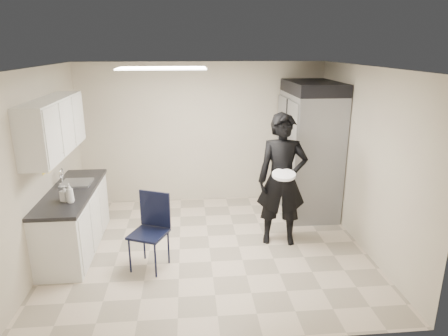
{
  "coord_description": "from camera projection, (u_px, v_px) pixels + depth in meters",
  "views": [
    {
      "loc": [
        -0.28,
        -5.29,
        2.87
      ],
      "look_at": [
        0.24,
        0.2,
        1.17
      ],
      "focal_mm": 32.0,
      "sensor_mm": 36.0,
      "label": 1
    }
  ],
  "objects": [
    {
      "name": "notice_sticker_left",
      "position": [
        44.0,
        172.0,
        5.44
      ],
      "size": [
        0.0,
        0.12,
        0.07
      ],
      "primitive_type": "cube",
      "color": "yellow",
      "rests_on": "left_wall"
    },
    {
      "name": "soap_bottle_b",
      "position": [
        65.0,
        193.0,
        5.22
      ],
      "size": [
        0.13,
        0.13,
        0.21
      ],
      "primitive_type": "imported",
      "rotation": [
        0.0,
        0.0,
        -0.54
      ],
      "color": "silver",
      "rests_on": "countertop"
    },
    {
      "name": "notice_sticker_right",
      "position": [
        49.0,
        170.0,
        5.64
      ],
      "size": [
        0.0,
        0.12,
        0.07
      ],
      "primitive_type": "cube",
      "color": "yellow",
      "rests_on": "left_wall"
    },
    {
      "name": "folding_chair",
      "position": [
        148.0,
        234.0,
        5.24
      ],
      "size": [
        0.58,
        0.58,
        0.99
      ],
      "primitive_type": "cube",
      "rotation": [
        0.0,
        0.0,
        -0.42
      ],
      "color": "black",
      "rests_on": "floor"
    },
    {
      "name": "sink",
      "position": [
        77.0,
        187.0,
        5.91
      ],
      "size": [
        0.42,
        0.4,
        0.14
      ],
      "primitive_type": "cube",
      "color": "gray",
      "rests_on": "countertop"
    },
    {
      "name": "ceiling",
      "position": [
        207.0,
        67.0,
        5.14
      ],
      "size": [
        4.5,
        4.5,
        0.0
      ],
      "primitive_type": "plane",
      "rotation": [
        3.14,
        0.0,
        0.0
      ],
      "color": "silver",
      "rests_on": "back_wall"
    },
    {
      "name": "man_tuxedo",
      "position": [
        282.0,
        180.0,
        5.83
      ],
      "size": [
        0.79,
        0.59,
        1.97
      ],
      "primitive_type": "imported",
      "rotation": [
        0.0,
        0.0,
        -0.16
      ],
      "color": "black",
      "rests_on": "floor"
    },
    {
      "name": "floor",
      "position": [
        209.0,
        248.0,
        5.9
      ],
      "size": [
        4.5,
        4.5,
        0.0
      ],
      "primitive_type": "plane",
      "color": "#C0AD97",
      "rests_on": "ground"
    },
    {
      "name": "fridge_compressor",
      "position": [
        313.0,
        88.0,
        6.63
      ],
      "size": [
        0.8,
        1.35,
        0.2
      ],
      "primitive_type": "cube",
      "color": "black",
      "rests_on": "commercial_fridge"
    },
    {
      "name": "bucket_lid",
      "position": [
        284.0,
        175.0,
        5.54
      ],
      "size": [
        0.37,
        0.37,
        0.04
      ],
      "primitive_type": "cylinder",
      "rotation": [
        0.0,
        0.0,
        -0.16
      ],
      "color": "white",
      "rests_on": "man_tuxedo"
    },
    {
      "name": "soap_bottle_a",
      "position": [
        70.0,
        193.0,
        5.16
      ],
      "size": [
        0.12,
        0.12,
        0.26
      ],
      "primitive_type": "imported",
      "rotation": [
        0.0,
        0.0,
        0.25
      ],
      "color": "white",
      "rests_on": "countertop"
    },
    {
      "name": "ceiling_panel",
      "position": [
        162.0,
        68.0,
        5.48
      ],
      "size": [
        1.2,
        0.6,
        0.02
      ],
      "primitive_type": "cube",
      "color": "white",
      "rests_on": "ceiling"
    },
    {
      "name": "towel_dispenser",
      "position": [
        73.0,
        125.0,
        6.52
      ],
      "size": [
        0.22,
        0.3,
        0.35
      ],
      "primitive_type": "cube",
      "color": "black",
      "rests_on": "left_wall"
    },
    {
      "name": "commercial_fridge",
      "position": [
        309.0,
        154.0,
        6.97
      ],
      "size": [
        0.8,
        1.35,
        2.1
      ],
      "primitive_type": "cube",
      "color": "gray",
      "rests_on": "floor"
    },
    {
      "name": "back_wall",
      "position": [
        202.0,
        134.0,
        7.43
      ],
      "size": [
        4.5,
        0.0,
        4.5
      ],
      "primitive_type": "plane",
      "rotation": [
        1.57,
        0.0,
        0.0
      ],
      "color": "#BFB79E",
      "rests_on": "floor"
    },
    {
      "name": "lower_counter",
      "position": [
        74.0,
        221.0,
        5.79
      ],
      "size": [
        0.6,
        1.9,
        0.86
      ],
      "primitive_type": "cube",
      "color": "silver",
      "rests_on": "floor"
    },
    {
      "name": "faucet",
      "position": [
        62.0,
        177.0,
        5.84
      ],
      "size": [
        0.02,
        0.02,
        0.24
      ],
      "primitive_type": "cylinder",
      "color": "silver",
      "rests_on": "countertop"
    },
    {
      "name": "left_wall",
      "position": [
        40.0,
        168.0,
        5.32
      ],
      "size": [
        0.0,
        4.0,
        4.0
      ],
      "primitive_type": "plane",
      "rotation": [
        1.57,
        0.0,
        1.57
      ],
      "color": "#BFB79E",
      "rests_on": "floor"
    },
    {
      "name": "countertop",
      "position": [
        71.0,
        192.0,
        5.66
      ],
      "size": [
        0.64,
        1.95,
        0.05
      ],
      "primitive_type": "cube",
      "color": "black",
      "rests_on": "lower_counter"
    },
    {
      "name": "upper_cabinets",
      "position": [
        54.0,
        126.0,
        5.37
      ],
      "size": [
        0.35,
        1.8,
        0.75
      ],
      "primitive_type": "cube",
      "color": "silver",
      "rests_on": "left_wall"
    },
    {
      "name": "right_wall",
      "position": [
        365.0,
        160.0,
        5.72
      ],
      "size": [
        0.0,
        4.0,
        4.0
      ],
      "primitive_type": "plane",
      "rotation": [
        1.57,
        0.0,
        -1.57
      ],
      "color": "#BFB79E",
      "rests_on": "floor"
    }
  ]
}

